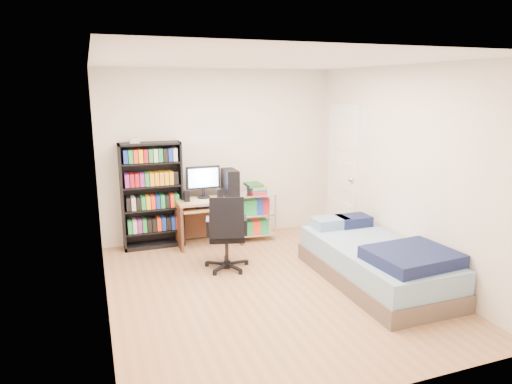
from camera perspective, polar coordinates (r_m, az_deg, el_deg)
name	(u,v)px	position (r m, az deg, el deg)	size (l,w,h in m)	color
room	(269,181)	(4.95, 1.64, 1.45)	(3.58, 4.08, 2.58)	#A97D54
media_shelf	(152,194)	(6.56, -12.87, -0.28)	(0.84, 0.28, 1.56)	black
computer_desk	(214,202)	(6.63, -5.32, -1.25)	(0.90, 0.52, 1.14)	tan
office_chair	(227,246)	(5.73, -3.67, -6.74)	(0.70, 0.70, 0.96)	black
wire_cart	(255,202)	(6.77, -0.06, -1.29)	(0.58, 0.44, 0.87)	white
bed	(377,262)	(5.54, 14.83, -8.47)	(1.01, 2.03, 0.58)	brown
door	(343,172)	(6.94, 10.80, 2.49)	(0.12, 0.80, 2.00)	white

